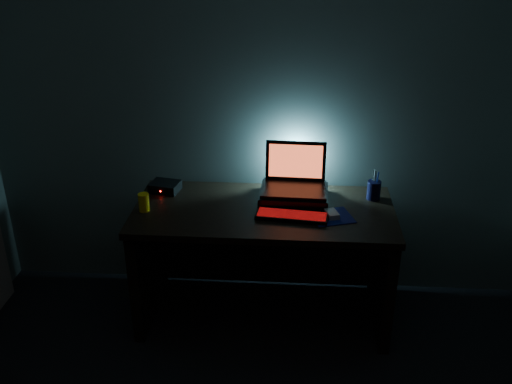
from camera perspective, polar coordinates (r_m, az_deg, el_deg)
room at (r=1.64m, az=-2.49°, el=-11.78°), size 3.50×4.00×2.50m
desk at (r=3.45m, az=0.82°, el=-5.10°), size 1.50×0.70×0.75m
riser at (r=3.38m, az=3.80°, el=-0.33°), size 0.41×0.32×0.06m
laptop at (r=3.39m, az=3.89°, el=1.42°), size 0.39×0.30×0.26m
keyboard at (r=3.18m, az=3.60°, el=-2.41°), size 0.41×0.17×0.02m
mousepad at (r=3.22m, az=7.58°, el=-2.46°), size 0.27×0.26×0.00m
mouse at (r=3.21m, az=7.59°, el=-2.20°), size 0.09×0.11×0.03m
pen_cup at (r=3.44m, az=11.70°, el=0.18°), size 0.09×0.09×0.11m
juice_glass at (r=3.29m, az=-11.15°, el=-1.03°), size 0.07×0.07×0.11m
router at (r=3.53m, az=-9.08°, el=0.52°), size 0.19×0.17×0.06m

